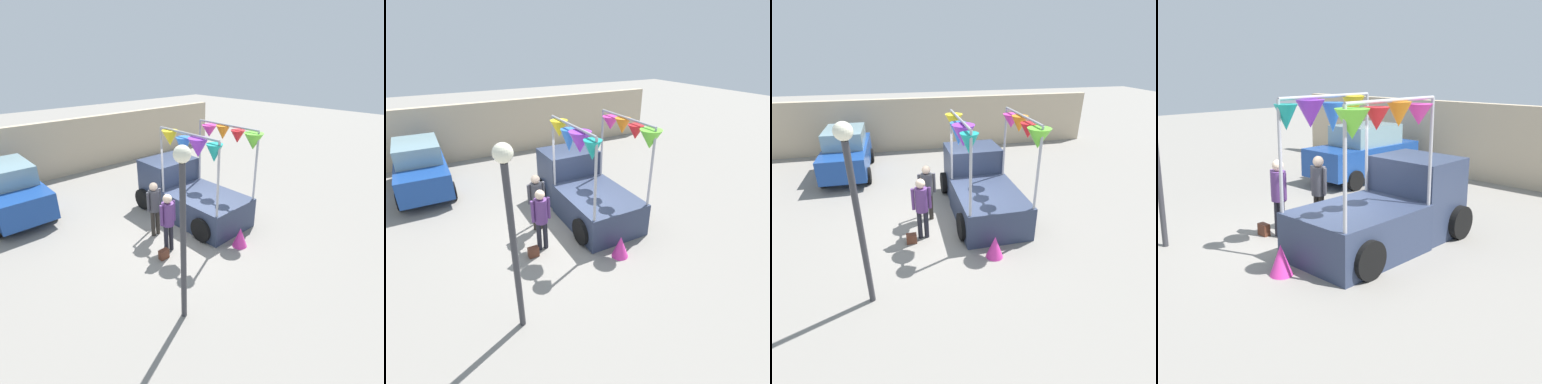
# 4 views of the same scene
# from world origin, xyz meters

# --- Properties ---
(ground_plane) EXTENTS (60.00, 60.00, 0.00)m
(ground_plane) POSITION_xyz_m (0.00, 0.00, 0.00)
(ground_plane) COLOR gray
(vendor_truck) EXTENTS (2.50, 4.15, 3.23)m
(vendor_truck) POSITION_xyz_m (1.14, 0.84, 0.94)
(vendor_truck) COLOR #2D3851
(vendor_truck) RESTS_ON ground
(parked_car) EXTENTS (1.88, 4.00, 1.88)m
(parked_car) POSITION_xyz_m (-3.44, 4.99, 0.94)
(parked_car) COLOR navy
(parked_car) RESTS_ON ground
(person_customer) EXTENTS (0.53, 0.34, 1.79)m
(person_customer) POSITION_xyz_m (-0.87, -0.56, 1.09)
(person_customer) COLOR black
(person_customer) RESTS_ON ground
(person_vendor) EXTENTS (0.53, 0.34, 1.78)m
(person_vendor) POSITION_xyz_m (-0.62, 0.41, 1.08)
(person_vendor) COLOR #2D2823
(person_vendor) RESTS_ON ground
(handbag) EXTENTS (0.28, 0.16, 0.28)m
(handbag) POSITION_xyz_m (-1.22, -0.76, 0.14)
(handbag) COLOR #592D1E
(handbag) RESTS_ON ground
(street_lamp) EXTENTS (0.32, 0.32, 3.80)m
(street_lamp) POSITION_xyz_m (-2.18, -2.66, 2.49)
(street_lamp) COLOR #333338
(street_lamp) RESTS_ON ground
(brick_boundary_wall) EXTENTS (18.00, 0.36, 2.60)m
(brick_boundary_wall) POSITION_xyz_m (0.00, 7.77, 1.30)
(brick_boundary_wall) COLOR tan
(brick_boundary_wall) RESTS_ON ground
(folded_kite_bundle_magenta) EXTENTS (0.51, 0.51, 0.60)m
(folded_kite_bundle_magenta) POSITION_xyz_m (0.81, -1.83, 0.30)
(folded_kite_bundle_magenta) COLOR #D83399
(folded_kite_bundle_magenta) RESTS_ON ground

